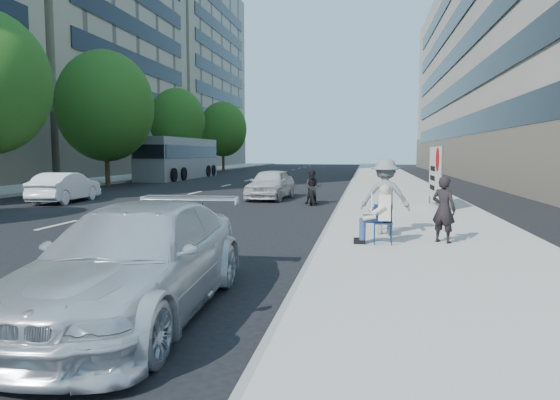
% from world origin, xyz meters
% --- Properties ---
extents(ground, '(160.00, 160.00, 0.00)m').
position_xyz_m(ground, '(0.00, 0.00, 0.00)').
color(ground, black).
rests_on(ground, ground).
extents(near_sidewalk, '(5.00, 120.00, 0.15)m').
position_xyz_m(near_sidewalk, '(4.00, 20.00, 0.07)').
color(near_sidewalk, '#A8A59D').
rests_on(near_sidewalk, ground).
extents(far_sidewalk, '(4.50, 120.00, 0.15)m').
position_xyz_m(far_sidewalk, '(-16.75, 20.00, 0.07)').
color(far_sidewalk, '#A8A59D').
rests_on(far_sidewalk, ground).
extents(far_bldg_north, '(22.00, 28.00, 28.00)m').
position_xyz_m(far_bldg_north, '(-30.00, 62.00, 14.00)').
color(far_bldg_north, tan).
rests_on(far_bldg_north, ground).
extents(near_building, '(14.00, 70.00, 20.00)m').
position_xyz_m(near_building, '(17.00, 32.00, 10.00)').
color(near_building, gray).
rests_on(near_building, ground).
extents(tree_far_c, '(6.00, 6.00, 8.47)m').
position_xyz_m(tree_far_c, '(-13.70, 18.00, 5.02)').
color(tree_far_c, '#382616').
rests_on(tree_far_c, ground).
extents(tree_far_d, '(4.80, 4.80, 7.65)m').
position_xyz_m(tree_far_d, '(-13.70, 30.00, 4.89)').
color(tree_far_d, '#382616').
rests_on(tree_far_d, ground).
extents(tree_far_e, '(5.40, 5.40, 7.89)m').
position_xyz_m(tree_far_e, '(-13.70, 44.00, 4.78)').
color(tree_far_e, '#382616').
rests_on(tree_far_e, ground).
extents(seated_protester, '(0.83, 1.12, 1.31)m').
position_xyz_m(seated_protester, '(2.74, -0.25, 0.87)').
color(seated_protester, navy).
rests_on(seated_protester, near_sidewalk).
extents(jogger, '(1.21, 0.72, 1.84)m').
position_xyz_m(jogger, '(2.94, 1.12, 1.07)').
color(jogger, slate).
rests_on(jogger, near_sidewalk).
extents(pedestrian_woman, '(0.65, 0.60, 1.48)m').
position_xyz_m(pedestrian_woman, '(4.17, 0.13, 0.89)').
color(pedestrian_woman, black).
rests_on(pedestrian_woman, near_sidewalk).
extents(protest_banner, '(0.08, 3.06, 2.20)m').
position_xyz_m(protest_banner, '(4.92, 7.40, 1.40)').
color(protest_banner, '#4C4C4C').
rests_on(protest_banner, near_sidewalk).
extents(parked_sedan, '(2.20, 5.03, 1.44)m').
position_xyz_m(parked_sedan, '(-0.50, -5.23, 0.72)').
color(parked_sedan, silver).
rests_on(parked_sedan, ground).
extents(white_sedan_near, '(1.90, 4.18, 1.39)m').
position_xyz_m(white_sedan_near, '(-1.87, 11.23, 0.69)').
color(white_sedan_near, silver).
rests_on(white_sedan_near, ground).
extents(white_sedan_mid, '(1.64, 4.00, 1.29)m').
position_xyz_m(white_sedan_mid, '(-10.31, 8.26, 0.64)').
color(white_sedan_mid, white).
rests_on(white_sedan_mid, ground).
extents(motorcycle, '(0.74, 2.05, 1.42)m').
position_xyz_m(motorcycle, '(0.29, 9.35, 0.64)').
color(motorcycle, black).
rests_on(motorcycle, ground).
extents(bus, '(2.76, 12.08, 3.30)m').
position_xyz_m(bus, '(-12.73, 27.95, 1.64)').
color(bus, slate).
rests_on(bus, ground).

